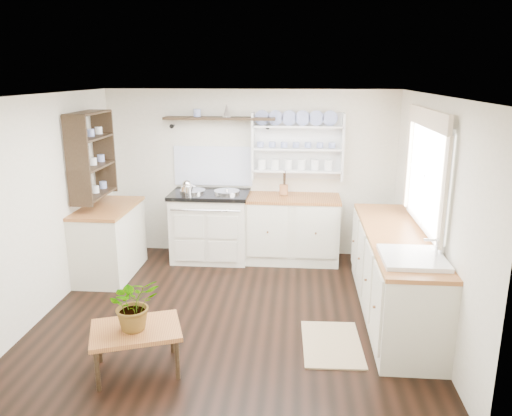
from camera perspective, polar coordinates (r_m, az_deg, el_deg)
The scene contains 19 objects.
floor at distance 5.56m, azimuth -2.57°, elevation -11.65°, with size 4.00×3.80×0.01m, color black.
wall_back at distance 6.98m, azimuth -0.66°, elevation 3.97°, with size 4.00×0.02×2.30m, color beige.
wall_right at distance 5.27m, azimuth 19.39°, elevation -0.62°, with size 0.02×3.80×2.30m, color beige.
wall_left at distance 5.75m, azimuth -22.87°, elevation 0.33°, with size 0.02×3.80×2.30m, color beige.
ceiling at distance 4.96m, azimuth -2.89°, elevation 12.78°, with size 4.00×3.80×0.01m, color white.
window at distance 5.31m, azimuth 18.86°, elevation 4.14°, with size 0.08×1.55×1.22m.
aga_cooker at distance 6.90m, azimuth -5.22°, elevation -1.97°, with size 1.06×0.73×0.98m.
back_cabinets at distance 6.83m, azimuth 4.13°, elevation -2.30°, with size 1.27×0.63×0.90m.
right_cabinets at distance 5.51m, azimuth 15.47°, elevation -7.19°, with size 0.62×2.43×0.90m.
belfast_sink at distance 4.71m, azimuth 17.36°, elevation -6.80°, with size 0.55×0.60×0.45m.
left_cabinets at distance 6.60m, azimuth -16.40°, elevation -3.51°, with size 0.62×1.13×0.90m.
plate_rack at distance 6.84m, azimuth 4.76°, elevation 7.14°, with size 1.20×0.22×0.90m.
high_shelf at distance 6.80m, azimuth -4.19°, elevation 10.10°, with size 1.50×0.29×0.16m.
left_shelving at distance 6.40m, azimuth -18.29°, elevation 5.83°, with size 0.28×0.80×1.05m, color black.
kettle at distance 6.70m, azimuth -7.87°, elevation 2.29°, with size 0.16×0.16×0.20m, color silver, non-canonical shape.
utensil_crock at distance 6.77m, azimuth 3.18°, elevation 2.10°, with size 0.12×0.12×0.13m, color #A6683D.
center_table at distance 4.51m, azimuth -13.56°, elevation -13.72°, with size 0.88×0.75×0.40m.
potted_plant at distance 4.39m, azimuth -13.79°, elevation -10.55°, with size 0.42×0.36×0.46m, color #3F7233.
floor_rug at distance 4.98m, azimuth 8.65°, elevation -15.10°, with size 0.55×0.85×0.02m, color #7E6549.
Camera 1 is at (0.67, -4.91, 2.51)m, focal length 35.00 mm.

